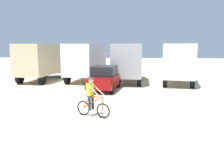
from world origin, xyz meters
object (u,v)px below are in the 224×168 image
object	(u,v)px
sedan_parked	(105,78)
cyclist_orange_shirt	(92,98)
box_truck_avon_van	(86,60)
box_truck_white_box	(179,62)
box_truck_tan_camper	(42,60)
box_truck_grey_hauler	(128,61)

from	to	relation	value
sedan_parked	cyclist_orange_shirt	distance (m)	6.94
box_truck_avon_van	box_truck_white_box	size ratio (longest dim) A/B	0.99
sedan_parked	box_truck_white_box	bearing A→B (deg)	33.88
box_truck_tan_camper	sedan_parked	xyz separation A→B (m)	(6.39, -4.50, -0.99)
box_truck_tan_camper	box_truck_avon_van	distance (m)	4.06
box_truck_grey_hauler	cyclist_orange_shirt	distance (m)	11.36
sedan_parked	box_truck_avon_van	bearing A→B (deg)	115.72
box_truck_tan_camper	box_truck_grey_hauler	bearing A→B (deg)	-1.39
box_truck_tan_camper	box_truck_white_box	bearing A→B (deg)	-2.68
box_truck_white_box	cyclist_orange_shirt	distance (m)	12.24
cyclist_orange_shirt	box_truck_grey_hauler	bearing A→B (deg)	84.01
box_truck_white_box	sedan_parked	world-z (taller)	box_truck_white_box
box_truck_grey_hauler	box_truck_white_box	bearing A→B (deg)	-5.02
sedan_parked	cyclist_orange_shirt	world-z (taller)	cyclist_orange_shirt
box_truck_grey_hauler	cyclist_orange_shirt	size ratio (longest dim) A/B	3.73
box_truck_tan_camper	box_truck_white_box	size ratio (longest dim) A/B	0.99
box_truck_white_box	box_truck_avon_van	bearing A→B (deg)	173.52
box_truck_avon_van	box_truck_grey_hauler	world-z (taller)	same
box_truck_tan_camper	box_truck_white_box	xyz separation A→B (m)	(12.25, -0.57, 0.00)
cyclist_orange_shirt	box_truck_avon_van	bearing A→B (deg)	102.75
box_truck_tan_camper	box_truck_avon_van	world-z (taller)	same
box_truck_white_box	sedan_parked	distance (m)	7.12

